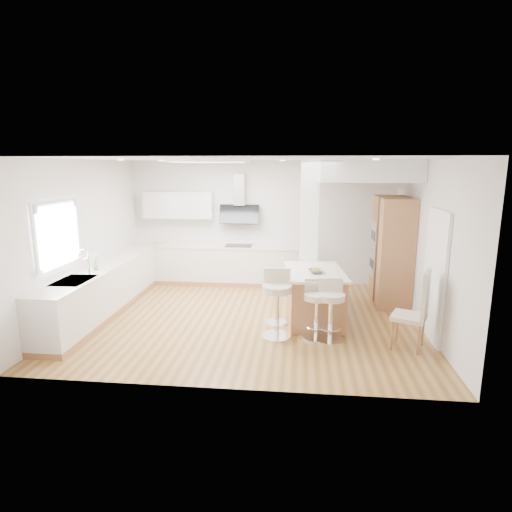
# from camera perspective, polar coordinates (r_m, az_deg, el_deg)

# --- Properties ---
(ground) EXTENTS (6.00, 6.00, 0.00)m
(ground) POSITION_cam_1_polar(r_m,az_deg,el_deg) (7.79, -0.94, -8.24)
(ground) COLOR #A5763D
(ground) RESTS_ON ground
(ceiling) EXTENTS (6.00, 5.00, 0.02)m
(ceiling) POSITION_cam_1_polar(r_m,az_deg,el_deg) (7.79, -0.94, -8.24)
(ceiling) COLOR white
(ceiling) RESTS_ON ground
(wall_back) EXTENTS (6.00, 0.04, 2.80)m
(wall_back) POSITION_cam_1_polar(r_m,az_deg,el_deg) (9.87, 0.78, 4.50)
(wall_back) COLOR silver
(wall_back) RESTS_ON ground
(wall_left) EXTENTS (0.04, 5.00, 2.80)m
(wall_left) POSITION_cam_1_polar(r_m,az_deg,el_deg) (8.33, -21.95, 2.19)
(wall_left) COLOR silver
(wall_left) RESTS_ON ground
(wall_right) EXTENTS (0.04, 5.00, 2.80)m
(wall_right) POSITION_cam_1_polar(r_m,az_deg,el_deg) (7.66, 21.90, 1.39)
(wall_right) COLOR silver
(wall_right) RESTS_ON ground
(skylight) EXTENTS (4.10, 2.10, 0.06)m
(skylight) POSITION_cam_1_polar(r_m,az_deg,el_deg) (8.02, -6.23, 12.49)
(skylight) COLOR white
(skylight) RESTS_ON ground
(window_left) EXTENTS (0.06, 1.28, 1.07)m
(window_left) POSITION_cam_1_polar(r_m,az_deg,el_deg) (7.49, -25.00, 3.19)
(window_left) COLOR silver
(window_left) RESTS_ON ground
(doorway_right) EXTENTS (0.05, 1.00, 2.10)m
(doorway_right) POSITION_cam_1_polar(r_m,az_deg,el_deg) (7.17, 22.73, -2.64)
(doorway_right) COLOR #3E3831
(doorway_right) RESTS_ON ground
(counter_left) EXTENTS (0.63, 4.50, 1.35)m
(counter_left) POSITION_cam_1_polar(r_m,az_deg,el_deg) (8.59, -18.97, -3.74)
(counter_left) COLOR #A67247
(counter_left) RESTS_ON ground
(counter_back) EXTENTS (3.62, 0.63, 2.50)m
(counter_back) POSITION_cam_1_polar(r_m,az_deg,el_deg) (9.85, -4.68, 0.28)
(counter_back) COLOR #A67247
(counter_back) RESTS_ON ground
(pillar) EXTENTS (0.35, 0.35, 2.80)m
(pillar) POSITION_cam_1_polar(r_m,az_deg,el_deg) (8.30, 7.04, 2.95)
(pillar) COLOR white
(pillar) RESTS_ON ground
(soffit) EXTENTS (1.78, 2.20, 0.40)m
(soffit) POSITION_cam_1_polar(r_m,az_deg,el_deg) (8.73, 14.24, 11.04)
(soffit) COLOR white
(soffit) RESTS_ON ground
(oven_column) EXTENTS (0.63, 1.21, 2.10)m
(oven_column) POSITION_cam_1_polar(r_m,az_deg,el_deg) (8.82, 17.58, 0.70)
(oven_column) COLOR #A67247
(oven_column) RESTS_ON ground
(peninsula) EXTENTS (1.12, 1.57, 0.97)m
(peninsula) POSITION_cam_1_polar(r_m,az_deg,el_deg) (7.62, 7.75, -5.21)
(peninsula) COLOR #A67247
(peninsula) RESTS_ON ground
(bar_stool_a) EXTENTS (0.52, 0.52, 1.10)m
(bar_stool_a) POSITION_cam_1_polar(r_m,az_deg,el_deg) (6.79, 2.80, -5.87)
(bar_stool_a) COLOR white
(bar_stool_a) RESTS_ON ground
(bar_stool_b) EXTENTS (0.46, 0.46, 0.94)m
(bar_stool_b) POSITION_cam_1_polar(r_m,az_deg,el_deg) (6.82, 8.06, -6.66)
(bar_stool_b) COLOR white
(bar_stool_b) RESTS_ON ground
(bar_stool_c) EXTENTS (0.45, 0.45, 0.97)m
(bar_stool_c) POSITION_cam_1_polar(r_m,az_deg,el_deg) (6.77, 9.92, -6.71)
(bar_stool_c) COLOR white
(bar_stool_c) RESTS_ON ground
(dining_chair) EXTENTS (0.62, 0.62, 1.21)m
(dining_chair) POSITION_cam_1_polar(r_m,az_deg,el_deg) (6.74, 20.69, -6.52)
(dining_chair) COLOR beige
(dining_chair) RESTS_ON ground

